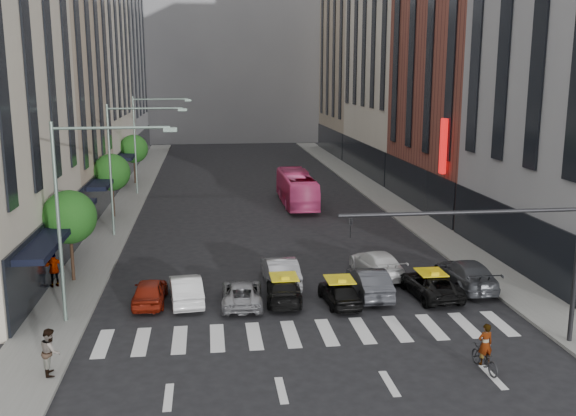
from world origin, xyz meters
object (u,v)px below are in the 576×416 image
object	(u,v)px
streetlamp_mid	(124,152)
car_white_front	(186,289)
streetlamp_near	(79,196)
motorcycle	(484,359)
streetlamp_far	(145,132)
bus	(297,189)
taxi_left	(284,289)
pedestrian_far	(54,269)
taxi_center	(339,292)
pedestrian_near	(50,351)
car_red	(150,291)

from	to	relation	value
streetlamp_mid	car_white_front	xyz separation A→B (m)	(4.40, -13.91, -5.21)
streetlamp_near	motorcycle	xyz separation A→B (m)	(15.92, -6.91, -5.42)
streetlamp_far	bus	xyz separation A→B (m)	(13.23, -6.68, -4.46)
car_white_front	motorcycle	bearing A→B (deg)	135.93
taxi_left	motorcycle	xyz separation A→B (m)	(6.67, -8.58, -0.14)
bus	pedestrian_far	distance (m)	25.71
streetlamp_near	taxi_left	size ratio (longest dim) A/B	2.09
car_white_front	taxi_center	distance (m)	7.60
streetlamp_far	motorcycle	size ratio (longest dim) A/B	4.89
streetlamp_mid	bus	xyz separation A→B (m)	(13.23, 9.32, -4.46)
motorcycle	pedestrian_far	distance (m)	21.93
streetlamp_mid	taxi_center	distance (m)	19.97
car_white_front	pedestrian_far	bearing A→B (deg)	-28.78
pedestrian_near	streetlamp_near	bearing A→B (deg)	-16.62
taxi_center	motorcycle	xyz separation A→B (m)	(4.02, -7.77, -0.15)
streetlamp_near	streetlamp_mid	world-z (taller)	same
streetlamp_mid	taxi_left	xyz separation A→B (m)	(9.25, -14.33, -5.28)
streetlamp_near	car_red	world-z (taller)	streetlamp_near
streetlamp_mid	streetlamp_far	bearing A→B (deg)	90.00
taxi_center	motorcycle	size ratio (longest dim) A/B	2.01
pedestrian_near	car_red	bearing A→B (deg)	-34.65
taxi_left	taxi_center	bearing A→B (deg)	168.63
taxi_center	pedestrian_near	xyz separation A→B (m)	(-12.26, -6.26, 0.41)
car_white_front	taxi_left	bearing A→B (deg)	169.00
taxi_center	pedestrian_near	bearing A→B (deg)	22.47
taxi_left	car_red	bearing A→B (deg)	1.96
taxi_center	motorcycle	bearing A→B (deg)	112.77
pedestrian_far	streetlamp_far	bearing A→B (deg)	-123.21
car_red	pedestrian_far	distance (m)	5.91
car_red	car_white_front	distance (m)	1.76
streetlamp_mid	streetlamp_far	distance (m)	16.00
pedestrian_far	streetlamp_mid	bearing A→B (deg)	-130.69
streetlamp_mid	streetlamp_far	world-z (taller)	same
streetlamp_near	car_red	size ratio (longest dim) A/B	2.35
car_red	bus	distance (m)	25.53
streetlamp_far	streetlamp_mid	bearing A→B (deg)	-90.00
car_white_front	taxi_center	xyz separation A→B (m)	(7.50, -1.23, -0.07)
taxi_left	streetlamp_mid	bearing A→B (deg)	-51.50
car_red	taxi_left	bearing A→B (deg)	177.83
car_white_front	taxi_left	world-z (taller)	car_white_front
car_white_front	bus	xyz separation A→B (m)	(8.82, 23.23, 0.74)
car_white_front	car_red	bearing A→B (deg)	-6.32
car_red	bus	world-z (taller)	bus
car_red	pedestrian_near	xyz separation A→B (m)	(-3.00, -7.50, 0.39)
streetlamp_near	streetlamp_mid	bearing A→B (deg)	90.00
streetlamp_far	bus	world-z (taller)	streetlamp_far
motorcycle	taxi_left	bearing A→B (deg)	-58.90
bus	pedestrian_near	bearing A→B (deg)	66.33
pedestrian_near	pedestrian_far	bearing A→B (deg)	-1.20
taxi_left	motorcycle	bearing A→B (deg)	133.50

